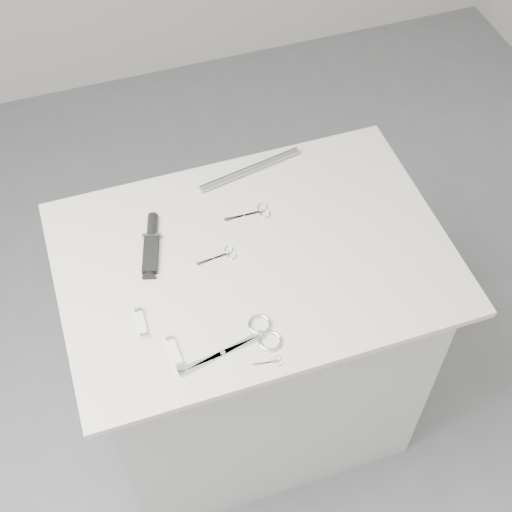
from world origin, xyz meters
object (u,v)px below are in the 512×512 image
object	(u,v)px
plinth	(255,349)
tiny_scissors	(271,362)
embroidery_scissors_b	(223,255)
large_shears	(250,340)
metal_rail	(250,170)
sheathed_knife	(151,242)
embroidery_scissors_a	(255,213)
pocket_knife_b	(142,323)
pocket_knife_a	(175,352)

from	to	relation	value
plinth	tiny_scissors	bearing A→B (deg)	-101.10
embroidery_scissors_b	plinth	bearing A→B (deg)	-23.03
large_shears	embroidery_scissors_b	xyz separation A→B (m)	(0.01, 0.26, -0.00)
large_shears	embroidery_scissors_b	bearing A→B (deg)	77.18
plinth	metal_rail	size ratio (longest dim) A/B	2.91
sheathed_knife	large_shears	bearing A→B (deg)	-141.15
embroidery_scissors_a	embroidery_scissors_b	xyz separation A→B (m)	(-0.13, -0.11, -0.00)
large_shears	pocket_knife_b	size ratio (longest dim) A/B	3.09
plinth	pocket_knife_a	size ratio (longest dim) A/B	10.43
large_shears	pocket_knife_a	distance (m)	0.18
pocket_knife_b	pocket_knife_a	bearing A→B (deg)	-148.80
plinth	pocket_knife_b	world-z (taller)	pocket_knife_b
plinth	embroidery_scissors_b	world-z (taller)	embroidery_scissors_b
large_shears	pocket_knife_b	world-z (taller)	pocket_knife_b
plinth	pocket_knife_a	bearing A→B (deg)	-140.83
plinth	sheathed_knife	world-z (taller)	sheathed_knife
sheathed_knife	metal_rail	xyz separation A→B (m)	(0.32, 0.16, 0.00)
sheathed_knife	plinth	bearing A→B (deg)	-100.88
sheathed_knife	metal_rail	world-z (taller)	metal_rail
large_shears	sheathed_knife	size ratio (longest dim) A/B	1.33
plinth	large_shears	bearing A→B (deg)	-110.53
large_shears	metal_rail	xyz separation A→B (m)	(0.17, 0.52, 0.01)
embroidery_scissors_b	tiny_scissors	world-z (taller)	same
tiny_scissors	pocket_knife_a	world-z (taller)	pocket_knife_a
embroidery_scissors_a	pocket_knife_a	xyz separation A→B (m)	(-0.31, -0.35, 0.00)
embroidery_scissors_b	tiny_scissors	distance (m)	0.33
plinth	metal_rail	xyz separation A→B (m)	(0.08, 0.29, 0.48)
plinth	pocket_knife_a	world-z (taller)	pocket_knife_a
embroidery_scissors_a	metal_rail	world-z (taller)	metal_rail
sheathed_knife	tiny_scissors	bearing A→B (deg)	-141.28
embroidery_scissors_b	metal_rail	xyz separation A→B (m)	(0.16, 0.26, 0.01)
plinth	embroidery_scissors_b	bearing A→B (deg)	162.79
embroidery_scissors_a	sheathed_knife	xyz separation A→B (m)	(-0.29, -0.01, 0.01)
embroidery_scissors_b	tiny_scissors	bearing A→B (deg)	-92.91
embroidery_scissors_b	embroidery_scissors_a	bearing A→B (deg)	35.71
large_shears	pocket_knife_b	xyz separation A→B (m)	(-0.23, 0.12, 0.00)
embroidery_scissors_a	pocket_knife_b	xyz separation A→B (m)	(-0.37, -0.25, 0.00)
plinth	embroidery_scissors_a	size ratio (longest dim) A/B	7.23
pocket_knife_a	pocket_knife_b	world-z (taller)	same
embroidery_scissors_b	tiny_scissors	xyz separation A→B (m)	(0.02, -0.33, -0.00)
plinth	tiny_scissors	world-z (taller)	tiny_scissors
plinth	metal_rail	bearing A→B (deg)	74.04
large_shears	pocket_knife_a	world-z (taller)	pocket_knife_a
pocket_knife_a	pocket_knife_b	size ratio (longest dim) A/B	1.05
embroidery_scissors_a	sheathed_knife	world-z (taller)	sheathed_knife
tiny_scissors	pocket_knife_a	xyz separation A→B (m)	(-0.20, 0.09, 0.00)
embroidery_scissors_a	metal_rail	xyz separation A→B (m)	(0.03, 0.15, 0.01)
embroidery_scissors_b	pocket_knife_a	bearing A→B (deg)	-133.83
embroidery_scissors_b	pocket_knife_a	size ratio (longest dim) A/B	1.23
embroidery_scissors_a	metal_rail	size ratio (longest dim) A/B	0.40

